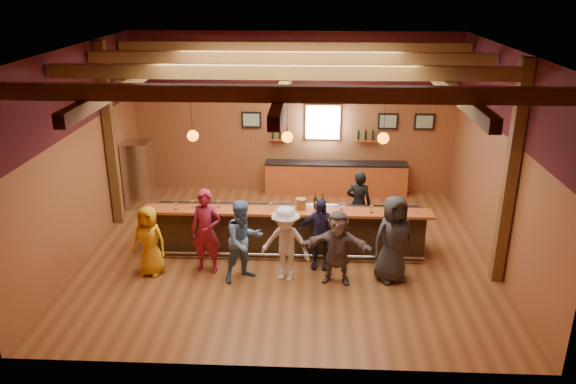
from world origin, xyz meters
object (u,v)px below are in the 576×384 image
Objects in this scene: bar_counter at (288,229)px; customer_white at (286,244)px; stainless_fridge at (139,174)px; customer_navy at (320,234)px; customer_denim at (244,241)px; bottle_a at (315,202)px; back_bar_cabinet at (336,178)px; customer_brown at (337,247)px; customer_redvest at (206,231)px; ice_bucket at (301,204)px; customer_orange at (149,241)px; customer_dark at (393,239)px; bartender at (359,204)px.

customer_white is at bearing -89.65° from bar_counter.
stainless_fridge is 1.14× the size of customer_navy.
customer_denim is 4.94× the size of bottle_a.
stainless_fridge reaches higher than customer_denim.
customer_brown is (-0.14, -4.97, 0.30)m from back_bar_cabinet.
customer_brown is at bearing -52.72° from customer_navy.
customer_redvest is 2.13m from ice_bucket.
customer_navy is at bearing -48.71° from bar_counter.
customer_denim is at bearing -160.90° from customer_white.
customer_redvest is at bearing 22.04° from customer_orange.
back_bar_cabinet is at bearing 80.80° from customer_dark.
customer_brown reaches higher than ice_bucket.
customer_navy is at bearing -53.31° from ice_bucket.
customer_denim is at bearing -11.19° from customer_redvest.
bar_counter is 1.37m from customer_white.
bar_counter is at bearing -30.76° from stainless_fridge.
bartender reaches higher than customer_navy.
ice_bucket is 0.32m from bottle_a.
customer_navy is (0.70, -0.80, 0.27)m from bar_counter.
customer_white is at bearing 161.50° from customer_dark.
ice_bucket is at bearing 32.46° from customer_redvest.
customer_redvest is 1.16× the size of customer_brown.
customer_white is at bearing -33.39° from customer_denim.
customer_dark reaches higher than customer_navy.
ice_bucket is (1.94, 0.80, 0.32)m from customer_redvest.
bartender is (1.63, 0.86, 0.29)m from bar_counter.
customer_dark reaches higher than customer_brown.
bottle_a is at bearing 107.47° from customer_navy.
customer_navy is 1.90m from bartender.
customer_orange is 0.93× the size of bartender.
customer_brown is 1.46m from ice_bucket.
customer_brown is at bearing -36.72° from stainless_fridge.
customer_white is 0.88× the size of customer_dark.
stainless_fridge is 0.99× the size of customer_redvest.
customer_dark is at bearing -9.83° from customer_navy.
stainless_fridge is at bearing 151.17° from customer_brown.
bottle_a reaches higher than back_bar_cabinet.
customer_navy is at bearing 56.17° from customer_white.
customer_redvest is (1.16, 0.19, 0.15)m from customer_orange.
customer_denim is 1.07× the size of customer_white.
customer_dark is (3.01, 0.10, 0.06)m from customer_denim.
customer_brown is at bearing -69.77° from bottle_a.
back_bar_cabinet is 4.41m from customer_navy.
bar_counter is 3.98× the size of customer_navy.
customer_redvest reaches higher than bartender.
customer_navy is at bearing -80.08° from bottle_a.
customer_orange is 0.96× the size of customer_brown.
customer_white is 1.02× the size of customer_navy.
bartender is (-0.54, 2.12, -0.11)m from customer_dark.
bar_counter is 4.81m from stainless_fridge.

